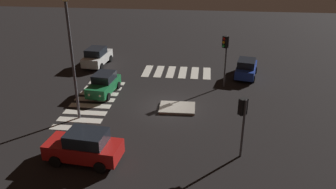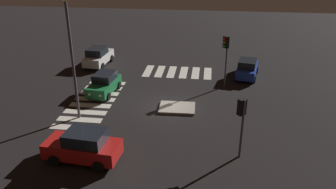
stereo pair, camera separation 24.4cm
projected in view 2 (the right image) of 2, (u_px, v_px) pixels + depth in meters
name	position (u px, v px, depth m)	size (l,w,h in m)	color
ground_plane	(168.00, 106.00, 25.97)	(80.00, 80.00, 0.00)	black
traffic_island	(177.00, 108.00, 25.55)	(2.70, 2.05, 0.18)	gray
car_green	(104.00, 84.00, 27.96)	(2.11, 4.00, 1.69)	#196B38
car_white	(98.00, 56.00, 34.36)	(2.25, 4.33, 1.83)	silver
car_blue	(247.00, 68.00, 31.29)	(2.40, 4.12, 1.71)	#1E389E
car_red	(83.00, 146.00, 19.27)	(4.44, 2.35, 1.88)	red
traffic_light_west	(242.00, 114.00, 18.91)	(0.54, 0.53, 3.65)	#47474C
traffic_light_south	(226.00, 49.00, 28.02)	(0.54, 0.54, 4.48)	#47474C
street_lamp	(70.00, 38.00, 21.97)	(0.56, 0.56, 8.66)	#47474C
crosswalk_near	(178.00, 72.00, 32.74)	(6.45, 3.20, 0.02)	silver
crosswalk_side	(93.00, 102.00, 26.64)	(3.20, 8.75, 0.02)	silver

